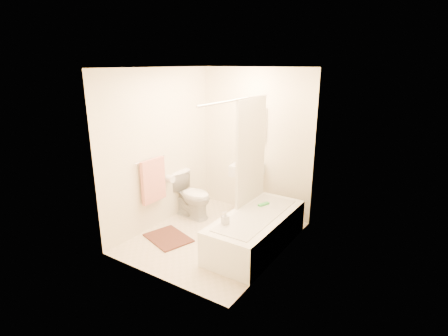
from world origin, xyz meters
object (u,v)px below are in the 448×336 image
Objects in this scene: bath_mat at (168,238)px; bathtub at (256,231)px; toilet at (191,195)px; sink at (247,188)px; soap_bottle at (225,218)px.

bathtub is at bearing 23.01° from bath_mat.
sink is at bearing -48.60° from toilet.
toilet is 1.42m from bathtub.
toilet reaches higher than bathtub.
sink is at bearing 107.83° from soap_bottle.
toilet is 4.20× the size of soap_bottle.
sink is 1.09m from bathtub.
soap_bottle is (1.18, -0.80, 0.20)m from toilet.
toilet reaches higher than soap_bottle.
soap_bottle is (-0.20, -0.48, 0.33)m from bathtub.
toilet is at bearing -153.42° from sink.
bathtub is (1.38, -0.32, -0.13)m from toilet.
soap_bottle is (0.43, -1.34, 0.08)m from sink.
bath_mat is at bearing -156.99° from bathtub.
toilet is 0.92m from bath_mat.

